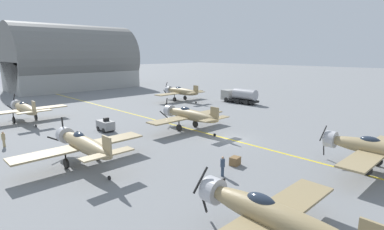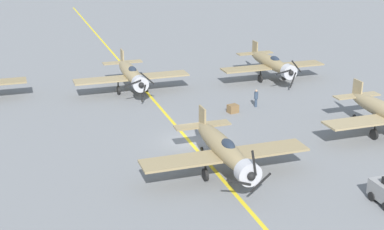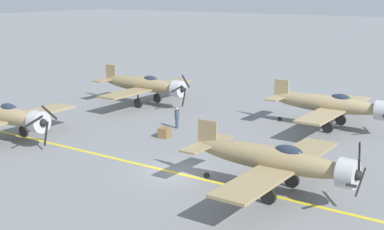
% 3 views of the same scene
% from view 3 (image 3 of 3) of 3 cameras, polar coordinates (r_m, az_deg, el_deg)
% --- Properties ---
extents(ground_plane, '(400.00, 400.00, 0.00)m').
position_cam_3_polar(ground_plane, '(33.63, -1.63, -6.22)').
color(ground_plane, slate).
extents(taxiway_stripe, '(0.30, 160.00, 0.01)m').
position_cam_3_polar(taxiway_stripe, '(33.63, -1.63, -6.21)').
color(taxiway_stripe, yellow).
rests_on(taxiway_stripe, ground).
extents(airplane_mid_center, '(12.00, 9.98, 3.79)m').
position_cam_3_polar(airplane_mid_center, '(30.01, 8.92, -4.76)').
color(airplane_mid_center, '#97835A').
rests_on(airplane_mid_center, ground).
extents(airplane_near_left, '(12.00, 9.98, 3.65)m').
position_cam_3_polar(airplane_near_left, '(52.95, -5.05, 3.23)').
color(airplane_near_left, '#948057').
rests_on(airplane_near_left, ground).
extents(airplane_mid_left, '(12.00, 9.98, 3.80)m').
position_cam_3_polar(airplane_mid_left, '(45.13, 14.65, 1.08)').
color(airplane_mid_left, tan).
rests_on(airplane_mid_left, ground).
extents(airplane_near_center, '(12.00, 9.98, 3.65)m').
position_cam_3_polar(airplane_near_center, '(42.58, -19.53, 0.02)').
color(airplane_near_center, '#9B875E').
rests_on(airplane_near_center, ground).
extents(ground_crew_walking, '(0.38, 0.38, 1.75)m').
position_cam_3_polar(ground_crew_walking, '(43.96, -1.62, -0.22)').
color(ground_crew_walking, '#334256').
rests_on(ground_crew_walking, ground).
extents(supply_crate_by_tanker, '(1.05, 0.93, 0.77)m').
position_cam_3_polar(supply_crate_by_tanker, '(41.47, -2.94, -1.88)').
color(supply_crate_by_tanker, brown).
rests_on(supply_crate_by_tanker, ground).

